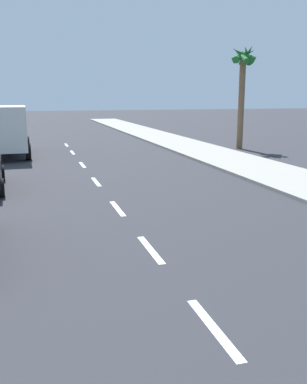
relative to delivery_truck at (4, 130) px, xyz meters
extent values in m
plane|color=#2D2D33|center=(3.77, -7.24, -1.50)|extent=(160.00, 160.00, 0.00)
cube|color=#9E998E|center=(11.40, -5.24, -1.43)|extent=(3.60, 80.00, 0.14)
cube|color=white|center=(3.77, -20.01, -1.50)|extent=(0.16, 1.80, 0.01)
cube|color=white|center=(3.77, -16.57, -1.50)|extent=(0.16, 1.80, 0.01)
cube|color=white|center=(3.77, -12.89, -1.50)|extent=(0.16, 1.80, 0.01)
cube|color=white|center=(3.77, -8.62, -1.50)|extent=(0.16, 1.80, 0.01)
cube|color=white|center=(3.77, -4.20, -1.50)|extent=(0.16, 1.80, 0.01)
cube|color=white|center=(3.77, 0.64, -1.50)|extent=(0.16, 1.80, 0.01)
cube|color=white|center=(3.77, 4.75, -1.50)|extent=(0.16, 1.80, 0.01)
cylinder|color=black|center=(0.19, -7.40, -1.18)|extent=(0.21, 0.65, 0.64)
cylinder|color=black|center=(0.31, -10.29, -1.18)|extent=(0.21, 0.65, 0.64)
cube|color=#23478C|center=(-0.03, 2.22, -0.30)|extent=(2.43, 2.37, 1.40)
cube|color=silver|center=(0.01, -0.77, 0.15)|extent=(2.45, 4.19, 2.30)
cylinder|color=black|center=(1.17, 2.11, -1.05)|extent=(0.29, 0.90, 0.90)
cylinder|color=black|center=(1.22, -1.79, -1.05)|extent=(0.29, 0.90, 0.90)
cylinder|color=brown|center=(14.30, -0.49, 1.47)|extent=(0.38, 0.38, 5.94)
cone|color=#195B23|center=(14.55, -0.50, 4.29)|extent=(0.50, 1.58, 1.34)
cone|color=#195B23|center=(14.43, -0.28, 4.29)|extent=(1.46, 1.21, 1.07)
cone|color=#195B23|center=(14.15, -0.29, 4.29)|extent=(1.50, 1.43, 1.19)
cone|color=#195B23|center=(14.06, -0.54, 4.29)|extent=(0.68, 1.64, 1.33)
cone|color=#195B23|center=(14.20, -0.72, 4.29)|extent=(1.56, 1.08, 1.18)
cone|color=#195B23|center=(14.46, -0.68, 4.29)|extent=(1.44, 1.44, 1.34)
camera|label=1|loc=(1.31, -25.25, 1.87)|focal=39.85mm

